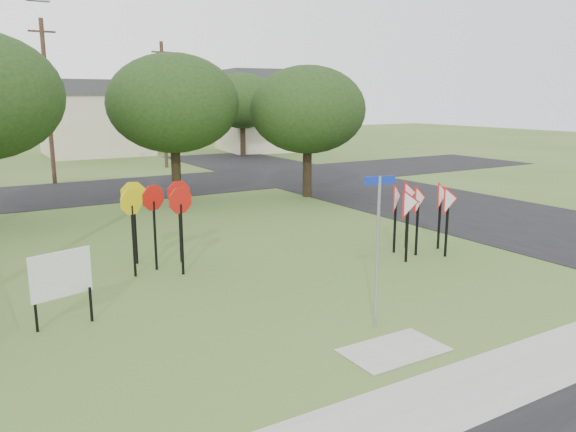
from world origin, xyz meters
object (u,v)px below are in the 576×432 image
object	(u,v)px
yield_sign_cluster	(420,201)
info_board	(61,277)
street_name_sign	(378,243)
stop_sign_cluster	(156,206)

from	to	relation	value
yield_sign_cluster	info_board	distance (m)	10.57
info_board	street_name_sign	bearing A→B (deg)	-31.08
yield_sign_cluster	info_board	world-z (taller)	yield_sign_cluster
info_board	stop_sign_cluster	bearing A→B (deg)	44.13
info_board	yield_sign_cluster	bearing A→B (deg)	1.75
street_name_sign	info_board	size ratio (longest dim) A/B	1.96
yield_sign_cluster	info_board	xyz separation A→B (m)	(-10.55, -0.32, -0.58)
street_name_sign	stop_sign_cluster	xyz separation A→B (m)	(-2.64, 6.40, -0.02)
stop_sign_cluster	info_board	bearing A→B (deg)	-135.87
stop_sign_cluster	yield_sign_cluster	distance (m)	7.95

